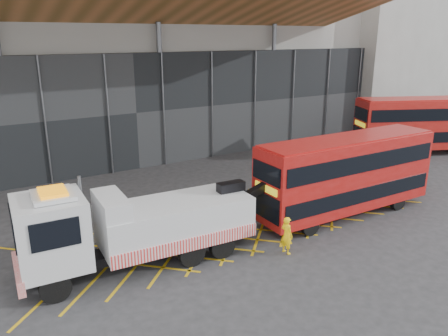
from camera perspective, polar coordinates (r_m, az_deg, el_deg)
ground_plane at (r=21.37m, az=-4.74°, el=-8.42°), size 120.00×120.00×0.00m
road_markings at (r=22.46m, az=0.74°, el=-7.04°), size 21.56×7.16×0.01m
construction_building at (r=37.19m, az=-16.04°, el=16.09°), size 55.00×23.97×18.00m
east_building at (r=52.57m, az=19.64°, el=16.97°), size 15.00×12.00×20.00m
recovery_truck at (r=18.06m, az=-11.84°, el=-7.43°), size 11.19×3.24×3.89m
bus_towed at (r=23.48m, az=15.72°, el=-0.56°), size 10.38×2.68×4.19m
bus_second at (r=38.40m, az=24.76°, el=5.39°), size 10.93×6.77×4.43m
worker at (r=19.30m, az=8.19°, el=-8.67°), size 0.47×0.66×1.69m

